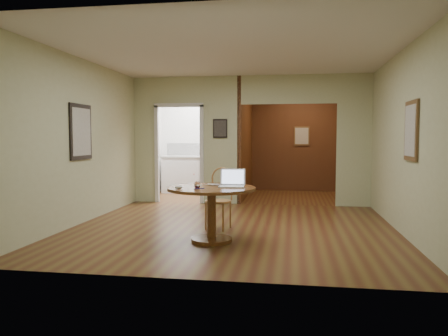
% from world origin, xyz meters
% --- Properties ---
extents(floor, '(5.00, 5.00, 0.00)m').
position_xyz_m(floor, '(0.00, 0.00, 0.00)').
color(floor, '#4E2616').
rests_on(floor, ground).
extents(room_shell, '(5.20, 7.50, 5.00)m').
position_xyz_m(room_shell, '(-0.47, 3.10, 1.29)').
color(room_shell, silver).
rests_on(room_shell, ground).
extents(dining_table, '(1.19, 1.19, 0.74)m').
position_xyz_m(dining_table, '(-0.15, -0.90, 0.55)').
color(dining_table, brown).
rests_on(dining_table, ground).
extents(chair, '(0.49, 0.49, 0.95)m').
position_xyz_m(chair, '(-0.19, -0.03, 0.53)').
color(chair, '#AF793E').
rests_on(chair, ground).
extents(open_laptop, '(0.36, 0.32, 0.24)m').
position_xyz_m(open_laptop, '(0.11, -0.82, 0.81)').
color(open_laptop, silver).
rests_on(open_laptop, dining_table).
extents(closed_laptop, '(0.32, 0.23, 0.02)m').
position_xyz_m(closed_laptop, '(-0.11, -0.77, 0.75)').
color(closed_laptop, silver).
rests_on(closed_laptop, dining_table).
extents(mouse, '(0.11, 0.08, 0.04)m').
position_xyz_m(mouse, '(-0.53, -1.19, 0.76)').
color(mouse, silver).
rests_on(mouse, dining_table).
extents(wine_glass, '(0.09, 0.09, 0.10)m').
position_xyz_m(wine_glass, '(-0.30, -1.11, 0.79)').
color(wine_glass, white).
rests_on(wine_glass, dining_table).
extents(pen, '(0.12, 0.11, 0.01)m').
position_xyz_m(pen, '(-0.28, -1.14, 0.75)').
color(pen, '#0D0F5E').
rests_on(pen, dining_table).
extents(kitchen_cabinet, '(2.06, 0.60, 0.94)m').
position_xyz_m(kitchen_cabinet, '(-1.35, 4.20, 0.47)').
color(kitchen_cabinet, silver).
rests_on(kitchen_cabinet, ground).
extents(grocery_bag, '(0.28, 0.25, 0.27)m').
position_xyz_m(grocery_bag, '(-0.99, 4.20, 1.07)').
color(grocery_bag, '#C4B98F').
rests_on(grocery_bag, kitchen_cabinet).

